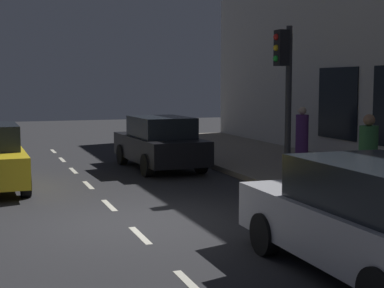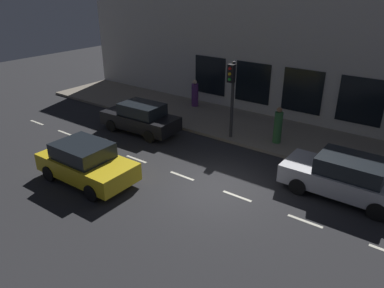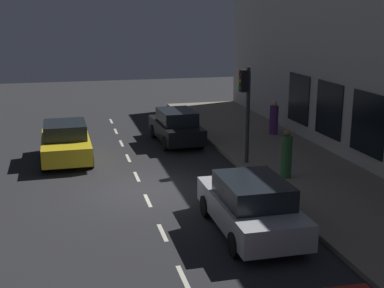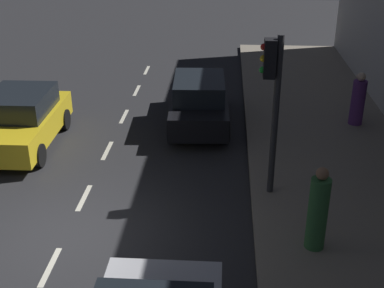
% 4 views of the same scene
% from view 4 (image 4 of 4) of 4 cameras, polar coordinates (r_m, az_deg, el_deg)
% --- Properties ---
extents(ground_plane, '(60.00, 60.00, 0.00)m').
position_cam_4_polar(ground_plane, '(11.43, -13.86, -9.92)').
color(ground_plane, '#28282B').
extents(sidewalk, '(4.50, 32.00, 0.15)m').
position_cam_4_polar(sidewalk, '(11.30, 18.58, -10.58)').
color(sidewalk, gray).
rests_on(sidewalk, ground).
extents(lane_centre_line, '(0.12, 27.20, 0.01)m').
position_cam_4_polar(lane_centre_line, '(10.67, -15.40, -12.94)').
color(lane_centre_line, beige).
rests_on(lane_centre_line, ground).
extents(traffic_light, '(0.50, 0.32, 3.77)m').
position_cam_4_polar(traffic_light, '(11.49, 8.85, 5.90)').
color(traffic_light, '#2D2D30').
rests_on(traffic_light, sidewalk).
extents(parked_car_1, '(1.96, 4.26, 1.58)m').
position_cam_4_polar(parked_car_1, '(16.18, 0.79, 4.74)').
color(parked_car_1, black).
rests_on(parked_car_1, ground).
extents(parked_car_3, '(2.05, 4.09, 1.58)m').
position_cam_4_polar(parked_car_3, '(15.55, -18.42, 2.54)').
color(parked_car_3, gold).
rests_on(parked_car_3, ground).
extents(pedestrian_0, '(0.59, 0.59, 1.65)m').
position_cam_4_polar(pedestrian_0, '(16.68, 17.85, 4.55)').
color(pedestrian_0, '#5B2D70').
rests_on(pedestrian_0, sidewalk).
extents(pedestrian_2, '(0.46, 0.46, 1.78)m').
position_cam_4_polar(pedestrian_2, '(10.42, 13.72, -7.25)').
color(pedestrian_2, '#336B38').
rests_on(pedestrian_2, sidewalk).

